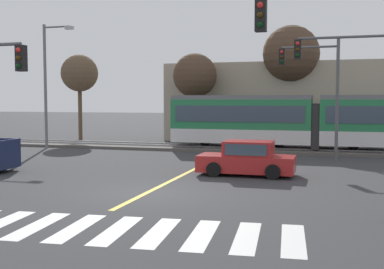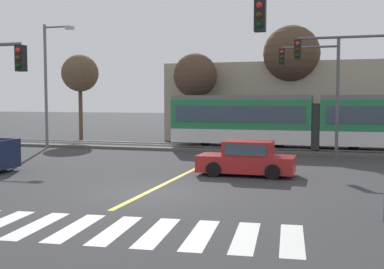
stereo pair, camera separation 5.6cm
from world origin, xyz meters
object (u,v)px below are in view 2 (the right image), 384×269
(traffic_light_far_right, at_px, (319,81))
(light_rail_tram, at_px, (316,120))
(sedan_crossing, at_px, (246,159))
(traffic_light_near_right, at_px, (345,61))
(bare_tree_west, at_px, (195,76))
(bare_tree_far_west, at_px, (80,74))
(traffic_light_mid_right, at_px, (357,77))
(street_lamp_west, at_px, (48,78))
(bare_tree_east, at_px, (292,54))

(traffic_light_far_right, bearing_deg, light_rail_tram, 93.19)
(sedan_crossing, distance_m, traffic_light_far_right, 7.98)
(traffic_light_near_right, height_order, traffic_light_far_right, traffic_light_near_right)
(light_rail_tram, bearing_deg, bare_tree_west, 156.60)
(light_rail_tram, distance_m, bare_tree_far_west, 19.63)
(light_rail_tram, distance_m, traffic_light_mid_right, 8.84)
(bare_tree_far_west, bearing_deg, light_rail_tram, -12.03)
(traffic_light_far_right, bearing_deg, bare_tree_west, 139.83)
(light_rail_tram, bearing_deg, sedan_crossing, -103.83)
(traffic_light_near_right, bearing_deg, street_lamp_west, 141.82)
(traffic_light_mid_right, xyz_separation_m, bare_tree_west, (-11.09, 12.23, 0.79))
(light_rail_tram, bearing_deg, street_lamp_west, -171.89)
(light_rail_tram, relative_size, bare_tree_far_west, 2.65)
(traffic_light_mid_right, height_order, bare_tree_far_west, bare_tree_far_west)
(bare_tree_far_west, bearing_deg, traffic_light_far_right, -22.57)
(traffic_light_near_right, relative_size, traffic_light_far_right, 1.01)
(traffic_light_far_right, xyz_separation_m, street_lamp_west, (-17.83, 1.41, 0.46))
(traffic_light_near_right, bearing_deg, bare_tree_east, 98.38)
(traffic_light_near_right, xyz_separation_m, bare_tree_far_west, (-20.23, 21.43, 1.06))
(street_lamp_west, distance_m, bare_tree_far_west, 6.70)
(traffic_light_mid_right, bearing_deg, light_rail_tram, 103.60)
(traffic_light_near_right, distance_m, traffic_light_mid_right, 9.12)
(sedan_crossing, height_order, traffic_light_far_right, traffic_light_far_right)
(traffic_light_far_right, xyz_separation_m, bare_tree_far_west, (-19.12, 7.95, 1.11))
(traffic_light_far_right, xyz_separation_m, bare_tree_west, (-9.30, 7.85, 0.80))
(light_rail_tram, relative_size, traffic_light_far_right, 2.78)
(traffic_light_far_right, bearing_deg, bare_tree_east, 103.29)
(traffic_light_mid_right, xyz_separation_m, street_lamp_west, (-19.62, 5.79, 0.45))
(traffic_light_mid_right, bearing_deg, bare_tree_east, 106.13)
(traffic_light_far_right, xyz_separation_m, traffic_light_mid_right, (1.79, -4.38, 0.01))
(sedan_crossing, distance_m, bare_tree_west, 16.39)
(bare_tree_west, height_order, bare_tree_east, bare_tree_east)
(street_lamp_west, xyz_separation_m, bare_tree_far_west, (-1.30, 6.54, 0.65))
(traffic_light_near_right, height_order, bare_tree_east, bare_tree_east)
(street_lamp_west, distance_m, bare_tree_east, 17.75)
(traffic_light_near_right, xyz_separation_m, bare_tree_east, (-3.43, 23.32, 2.37))
(traffic_light_far_right, height_order, bare_tree_west, bare_tree_west)
(traffic_light_far_right, relative_size, traffic_light_mid_right, 1.03)
(light_rail_tram, height_order, bare_tree_east, bare_tree_east)
(bare_tree_east, bearing_deg, street_lamp_west, -151.46)
(street_lamp_west, bearing_deg, traffic_light_near_right, -38.18)
(sedan_crossing, height_order, traffic_light_mid_right, traffic_light_mid_right)
(traffic_light_far_right, height_order, street_lamp_west, street_lamp_west)
(sedan_crossing, relative_size, bare_tree_far_west, 0.60)
(light_rail_tram, height_order, traffic_light_near_right, traffic_light_near_right)
(traffic_light_far_right, bearing_deg, bare_tree_far_west, 157.43)
(bare_tree_far_west, relative_size, bare_tree_east, 0.79)
(traffic_light_mid_right, bearing_deg, street_lamp_west, 163.55)
(traffic_light_near_right, relative_size, bare_tree_east, 0.75)
(sedan_crossing, relative_size, traffic_light_mid_right, 0.65)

